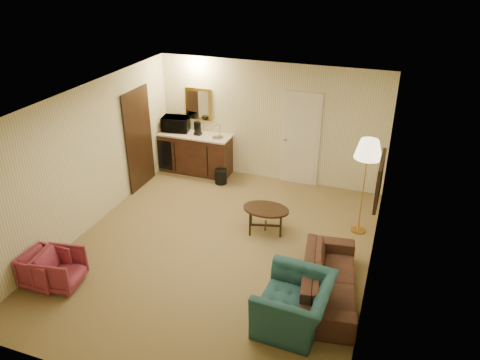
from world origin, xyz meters
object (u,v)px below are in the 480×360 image
object	(u,v)px
rose_chair_far	(60,268)
coffee_maker	(198,128)
wetbar_cabinet	(196,153)
rose_chair_near	(44,267)
teal_armchair	(295,297)
coffee_table	(266,220)
sofa	(330,274)
microwave	(176,122)
floor_lamp	(364,187)
waste_bin	(221,176)

from	to	relation	value
rose_chair_far	coffee_maker	bearing A→B (deg)	-13.72
wetbar_cabinet	rose_chair_near	distance (m)	4.50
teal_armchair	coffee_maker	world-z (taller)	coffee_maker
coffee_table	wetbar_cabinet	bearing A→B (deg)	139.71
wetbar_cabinet	rose_chair_near	xyz separation A→B (m)	(-0.50, -4.47, -0.16)
teal_armchair	coffee_maker	bearing A→B (deg)	-138.57
wetbar_cabinet	sofa	distance (m)	4.89
coffee_table	microwave	world-z (taller)	microwave
wetbar_cabinet	coffee_table	world-z (taller)	wetbar_cabinet
teal_armchair	rose_chair_near	distance (m)	3.83
rose_chair_near	floor_lamp	size ratio (longest dim) A/B	0.33
rose_chair_far	microwave	xyz separation A→B (m)	(-0.25, 4.48, 0.81)
teal_armchair	coffee_table	bearing A→B (deg)	-150.99
rose_chair_far	coffee_maker	size ratio (longest dim) A/B	2.15
rose_chair_far	teal_armchair	bearing A→B (deg)	-93.61
floor_lamp	coffee_maker	world-z (taller)	floor_lamp
teal_armchair	rose_chair_far	size ratio (longest dim) A/B	1.71
rose_chair_far	coffee_table	size ratio (longest dim) A/B	0.75
waste_bin	coffee_maker	size ratio (longest dim) A/B	1.12
teal_armchair	rose_chair_near	bearing A→B (deg)	-80.80
teal_armchair	microwave	distance (m)	5.64
sofa	teal_armchair	world-z (taller)	teal_armchair
waste_bin	teal_armchair	bearing A→B (deg)	-55.26
rose_chair_near	coffee_table	bearing A→B (deg)	-46.70
coffee_table	floor_lamp	size ratio (longest dim) A/B	0.47
microwave	coffee_table	bearing A→B (deg)	-46.47
teal_armchair	coffee_table	distance (m)	2.39
wetbar_cabinet	sofa	xyz separation A→B (m)	(3.64, -3.27, -0.08)
waste_bin	microwave	xyz separation A→B (m)	(-1.25, 0.44, 0.96)
teal_armchair	rose_chair_far	distance (m)	3.57
rose_chair_near	microwave	distance (m)	4.61
rose_chair_near	sofa	bearing A→B (deg)	-73.53
teal_armchair	floor_lamp	size ratio (longest dim) A/B	0.60
floor_lamp	rose_chair_near	bearing A→B (deg)	-144.10
wetbar_cabinet	coffee_maker	bearing A→B (deg)	3.71
sofa	wetbar_cabinet	bearing A→B (deg)	39.72
microwave	coffee_maker	world-z (taller)	microwave
rose_chair_near	floor_lamp	bearing A→B (deg)	-53.77
coffee_table	microwave	size ratio (longest dim) A/B	1.40
sofa	coffee_maker	xyz separation A→B (m)	(-3.57, 3.28, 0.68)
wetbar_cabinet	rose_chair_far	world-z (taller)	wetbar_cabinet
coffee_table	waste_bin	world-z (taller)	coffee_table
rose_chair_far	rose_chair_near	bearing A→B (deg)	92.58
rose_chair_near	waste_bin	world-z (taller)	rose_chair_near
waste_bin	coffee_maker	distance (m)	1.19
coffee_maker	wetbar_cabinet	bearing A→B (deg)	-165.73
wetbar_cabinet	coffee_table	bearing A→B (deg)	-40.29
rose_chair_far	microwave	distance (m)	4.56
wetbar_cabinet	sofa	bearing A→B (deg)	-41.95
teal_armchair	microwave	xyz separation A→B (m)	(-3.80, 4.11, 0.65)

